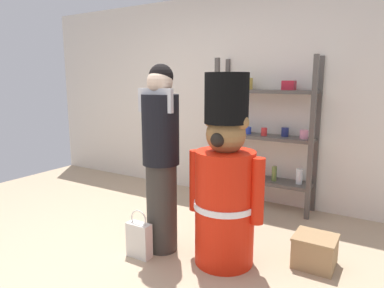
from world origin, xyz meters
The scene contains 7 objects.
ground_plane centered at (0.00, 0.00, 0.00)m, with size 6.40×6.40×0.00m, color tan.
back_wall centered at (0.00, 2.20, 1.30)m, with size 6.40×0.12×2.60m, color silver.
merchandise_shelf centered at (0.51, 1.98, 0.88)m, with size 1.19×0.35×1.79m.
teddy_bear_guard centered at (0.70, 0.52, 0.68)m, with size 0.67×0.51×1.58m.
person_shopper centered at (0.12, 0.42, 0.88)m, with size 0.34×0.32×1.66m.
shopping_bag centered at (0.03, 0.21, 0.16)m, with size 0.22×0.10×0.43m.
display_crate centered at (1.37, 0.84, 0.13)m, with size 0.34×0.31×0.26m.
Camera 1 is at (1.87, -1.94, 1.52)m, focal length 32.12 mm.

